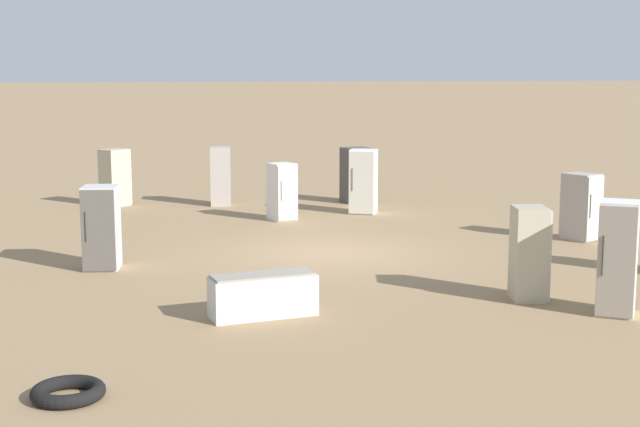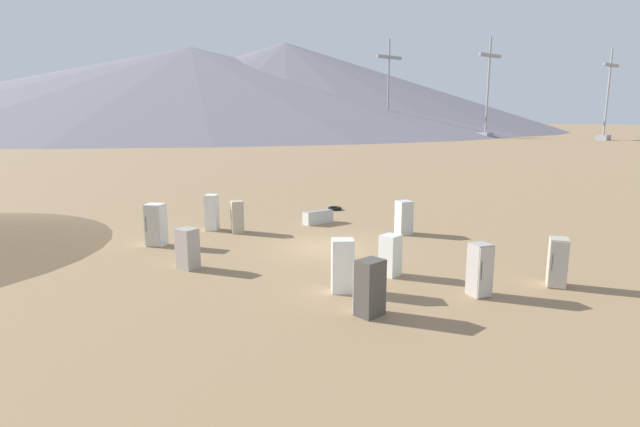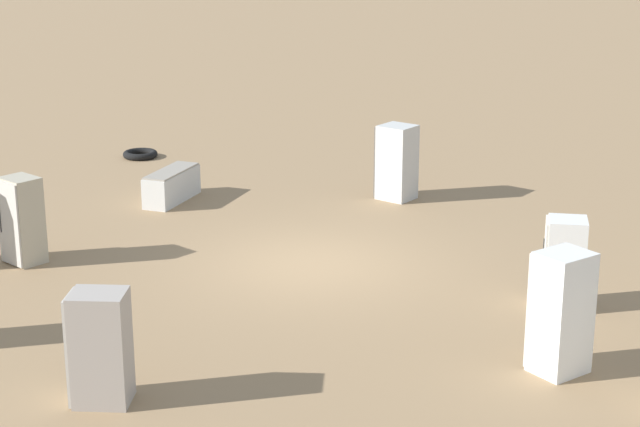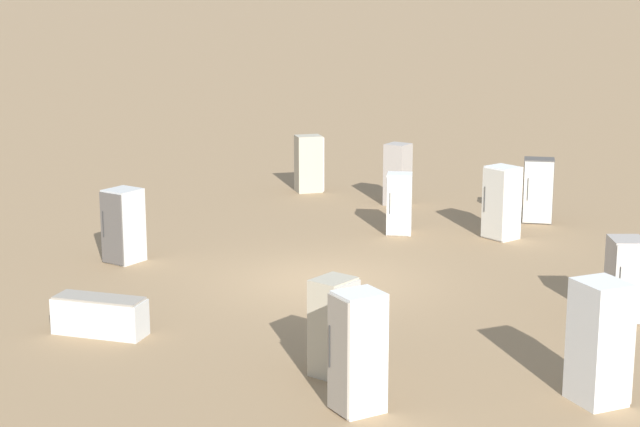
{
  "view_description": "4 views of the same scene",
  "coord_description": "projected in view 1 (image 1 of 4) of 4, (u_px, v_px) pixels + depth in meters",
  "views": [
    {
      "loc": [
        -7.44,
        -17.79,
        3.88
      ],
      "look_at": [
        0.15,
        0.86,
        0.75
      ],
      "focal_mm": 50.0,
      "sensor_mm": 36.0,
      "label": 1
    },
    {
      "loc": [
        13.54,
        17.16,
        5.75
      ],
      "look_at": [
        -0.74,
        -1.32,
        1.29
      ],
      "focal_mm": 28.0,
      "sensor_mm": 36.0,
      "label": 2
    },
    {
      "loc": [
        17.61,
        6.39,
        6.66
      ],
      "look_at": [
        0.01,
        0.16,
        1.02
      ],
      "focal_mm": 60.0,
      "sensor_mm": 36.0,
      "label": 3
    },
    {
      "loc": [
        6.17,
        -21.12,
        6.52
      ],
      "look_at": [
        -0.25,
        0.44,
        1.39
      ],
      "focal_mm": 60.0,
      "sensor_mm": 36.0,
      "label": 4
    }
  ],
  "objects": [
    {
      "name": "discarded_fridge_2",
      "position": [
        618.0,
        258.0,
        14.48
      ],
      "size": [
        0.91,
        0.92,
        1.87
      ],
      "rotation": [
        0.0,
        0.0,
        2.38
      ],
      "color": "white",
      "rests_on": "ground_plane"
    },
    {
      "name": "discarded_fridge_6",
      "position": [
        581.0,
        207.0,
        21.1
      ],
      "size": [
        0.8,
        0.92,
        1.59
      ],
      "rotation": [
        0.0,
        0.0,
        3.43
      ],
      "color": "#A89E93",
      "rests_on": "ground_plane"
    },
    {
      "name": "discarded_fridge_3",
      "position": [
        363.0,
        182.0,
        25.16
      ],
      "size": [
        0.97,
        0.95,
        1.81
      ],
      "rotation": [
        0.0,
        0.0,
        2.53
      ],
      "color": "white",
      "rests_on": "ground_plane"
    },
    {
      "name": "ground_plane",
      "position": [
        328.0,
        253.0,
        19.65
      ],
      "size": [
        1000.0,
        1000.0,
        0.0
      ],
      "primitive_type": "plane",
      "color": "#937551"
    },
    {
      "name": "scrap_tire",
      "position": [
        68.0,
        392.0,
        10.77
      ],
      "size": [
        0.9,
        0.9,
        0.18
      ],
      "color": "black",
      "rests_on": "ground_plane"
    },
    {
      "name": "discarded_fridge_10",
      "position": [
        221.0,
        176.0,
        26.73
      ],
      "size": [
        0.75,
        0.79,
        1.76
      ],
      "rotation": [
        0.0,
        0.0,
        5.99
      ],
      "color": "#A89E93",
      "rests_on": "ground_plane"
    },
    {
      "name": "discarded_fridge_0",
      "position": [
        263.0,
        295.0,
        14.42
      ],
      "size": [
        1.73,
        0.6,
        0.71
      ],
      "rotation": [
        0.0,
        0.0,
        1.56
      ],
      "color": "silver",
      "rests_on": "ground_plane"
    },
    {
      "name": "discarded_fridge_4",
      "position": [
        282.0,
        192.0,
        24.0
      ],
      "size": [
        0.72,
        0.76,
        1.54
      ],
      "rotation": [
        0.0,
        0.0,
        3.31
      ],
      "color": "white",
      "rests_on": "ground_plane"
    },
    {
      "name": "discarded_fridge_7",
      "position": [
        101.0,
        228.0,
        17.94
      ],
      "size": [
        0.87,
        0.94,
        1.69
      ],
      "rotation": [
        0.0,
        0.0,
        2.83
      ],
      "color": "silver",
      "rests_on": "ground_plane"
    },
    {
      "name": "discarded_fridge_8",
      "position": [
        530.0,
        253.0,
        15.45
      ],
      "size": [
        0.8,
        0.84,
        1.64
      ],
      "rotation": [
        0.0,
        0.0,
        4.33
      ],
      "color": "#B2A88E",
      "rests_on": "ground_plane"
    },
    {
      "name": "discarded_fridge_1",
      "position": [
        115.0,
        178.0,
        26.62
      ],
      "size": [
        0.97,
        0.91,
        1.7
      ],
      "rotation": [
        0.0,
        0.0,
        5.28
      ],
      "color": "#B2A88E",
      "rests_on": "ground_plane"
    },
    {
      "name": "discarded_fridge_5",
      "position": [
        356.0,
        175.0,
        27.32
      ],
      "size": [
        0.84,
        0.73,
        1.7
      ],
      "rotation": [
        0.0,
        0.0,
        3.24
      ],
      "color": "#4C4742",
      "rests_on": "ground_plane"
    }
  ]
}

